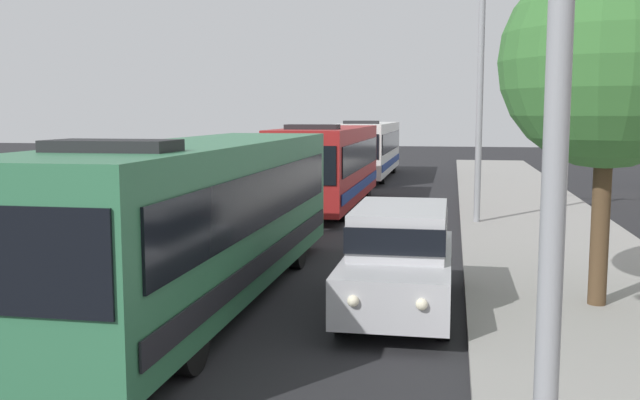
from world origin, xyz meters
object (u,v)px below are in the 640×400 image
object	(u,v)px
bus_middle	(369,147)
roadside_tree	(608,62)
streetlamp_mid	(481,67)
bus_lead	(202,214)
bus_second_in_line	(329,164)
white_suv	(400,254)

from	to	relation	value
bus_middle	roadside_tree	world-z (taller)	roadside_tree
bus_middle	streetlamp_mid	size ratio (longest dim) A/B	1.47
bus_middle	roadside_tree	distance (m)	27.48
bus_middle	roadside_tree	xyz separation A→B (m)	(7.22, -26.37, 2.76)
bus_lead	roadside_tree	size ratio (longest dim) A/B	1.90
roadside_tree	streetlamp_mid	bearing A→B (deg)	100.59
bus_lead	roadside_tree	xyz separation A→B (m)	(7.22, 0.63, 2.76)
bus_second_in_line	bus_middle	xyz separation A→B (m)	(0.00, 13.14, 0.00)
bus_second_in_line	streetlamp_mid	distance (m)	7.24
white_suv	streetlamp_mid	xyz separation A→B (m)	(1.70, 10.21, 3.96)
bus_second_in_line	roadside_tree	size ratio (longest dim) A/B	1.71
streetlamp_mid	roadside_tree	size ratio (longest dim) A/B	1.27
streetlamp_mid	bus_middle	bearing A→B (deg)	107.96
bus_second_in_line	streetlamp_mid	xyz separation A→B (m)	(5.40, -3.51, 3.30)
bus_second_in_line	bus_lead	bearing A→B (deg)	-90.00
white_suv	roadside_tree	distance (m)	4.93
white_suv	bus_middle	bearing A→B (deg)	97.84
white_suv	roadside_tree	world-z (taller)	roadside_tree
bus_lead	white_suv	size ratio (longest dim) A/B	2.37
bus_lead	streetlamp_mid	xyz separation A→B (m)	(5.40, 10.35, 3.30)
bus_second_in_line	white_suv	bearing A→B (deg)	-74.91
bus_middle	white_suv	xyz separation A→B (m)	(3.70, -26.86, -0.66)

